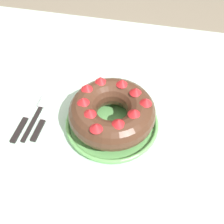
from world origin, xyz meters
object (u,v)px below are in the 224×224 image
bundt_cake (112,112)px  serving_knife (25,119)px  fork (37,114)px  serving_dish (112,123)px  cake_knife (43,121)px

bundt_cake → serving_knife: 0.28m
bundt_cake → fork: 0.25m
serving_dish → serving_knife: serving_dish is taller
serving_dish → cake_knife: bearing=-170.9°
serving_dish → fork: size_ratio=1.47×
serving_knife → bundt_cake: bearing=10.2°
fork → cake_knife: cake_knife is taller
bundt_cake → serving_knife: bundt_cake is taller
serving_dish → bundt_cake: bearing=-179.6°
serving_dish → fork: 0.24m
fork → cake_knife: size_ratio=1.09×
serving_knife → cake_knife: (0.06, 0.00, 0.00)m
bundt_cake → fork: bundt_cake is taller
bundt_cake → cake_knife: 0.23m
bundt_cake → serving_dish: bearing=0.4°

